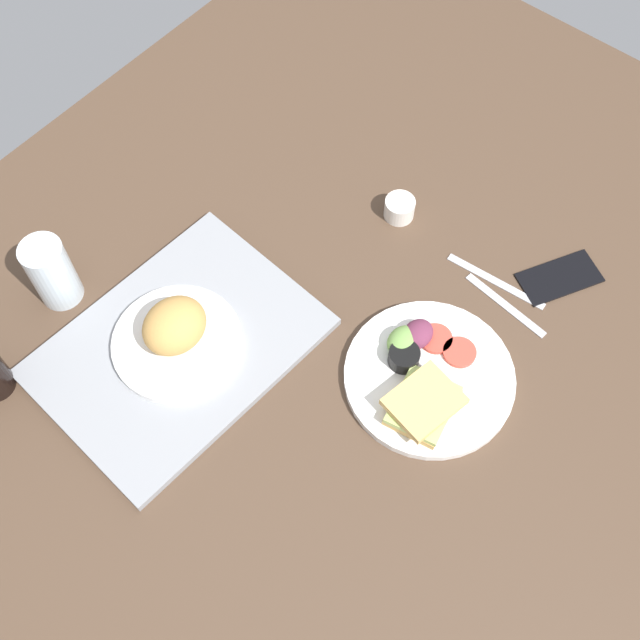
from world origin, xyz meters
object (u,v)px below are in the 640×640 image
serving_tray (178,347)px  fork (506,305)px  plate_with_salad (425,376)px  drinking_glass (52,272)px  espresso_cup (399,208)px  cell_phone (560,277)px  bread_plate_near (176,333)px  knife (496,281)px

serving_tray → fork: serving_tray is taller
plate_with_salad → drinking_glass: drinking_glass is taller
serving_tray → espresso_cup: (46.25, -11.70, 1.20)cm
plate_with_salad → drinking_glass: size_ratio=2.06×
plate_with_salad → cell_phone: 32.24cm
espresso_cup → cell_phone: size_ratio=0.39×
bread_plate_near → knife: 56.54cm
bread_plate_near → plate_with_salad: bread_plate_near is taller
espresso_cup → knife: size_ratio=0.29×
plate_with_salad → knife: (23.66, 1.59, -1.47)cm
serving_tray → knife: (45.47, -33.79, -0.55)cm
serving_tray → espresso_cup: size_ratio=8.04×
drinking_glass → knife: size_ratio=0.72×
serving_tray → plate_with_salad: 41.57cm
serving_tray → plate_with_salad: size_ratio=1.59×
serving_tray → drinking_glass: (-5.08, 23.48, 6.04)cm
drinking_glass → cell_phone: (58.39, -65.58, -6.44)cm
serving_tray → knife: 56.65cm
drinking_glass → espresso_cup: drinking_glass is taller
plate_with_salad → knife: plate_with_salad is taller
espresso_cup → fork: bearing=-98.2°
bread_plate_near → serving_tray: bearing=-158.6°
knife → bread_plate_near: bearing=47.3°
bread_plate_near → drinking_glass: drinking_glass is taller
espresso_cup → knife: 22.17cm
espresso_cup → cell_phone: 31.24cm
plate_with_salad → espresso_cup: plate_with_salad is taller
serving_tray → knife: size_ratio=2.37×
plate_with_salad → cell_phone: plate_with_salad is taller
fork → cell_phone: 11.67cm
drinking_glass → fork: drinking_glass is taller
serving_tray → espresso_cup: 47.72cm
fork → serving_tray: bearing=54.2°
bread_plate_near → fork: bearing=-42.2°
plate_with_salad → bread_plate_near: bearing=120.9°
espresso_cup → knife: (-0.78, -22.09, -1.75)cm
plate_with_salad → fork: 20.85cm
serving_tray → plate_with_salad: plate_with_salad is taller
bread_plate_near → drinking_glass: 24.03cm
drinking_glass → espresso_cup: (51.32, -35.19, -4.84)cm
serving_tray → bread_plate_near: bearing=21.4°
bread_plate_near → plate_with_salad: 41.57cm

